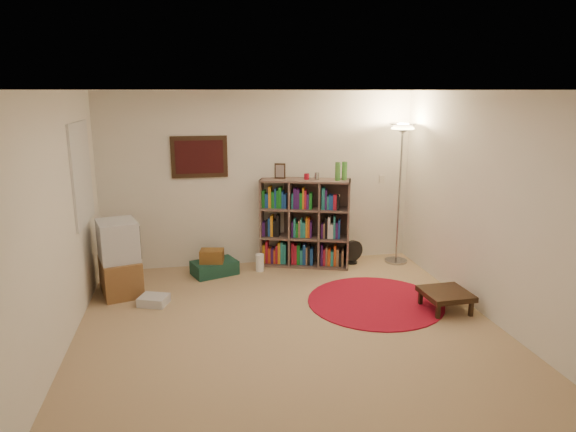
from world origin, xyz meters
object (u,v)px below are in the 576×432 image
floor_fan (353,252)px  side_table (446,294)px  suitcase (215,268)px  floor_lamp (402,148)px  tv_stand (120,259)px  bookshelf (304,224)px

floor_fan → side_table: (0.55, -1.81, 0.02)m
suitcase → floor_lamp: bearing=-19.5°
tv_stand → suitcase: bearing=5.6°
bookshelf → side_table: (1.28, -1.89, -0.42)m
bookshelf → floor_lamp: (1.39, -0.13, 1.09)m
suitcase → side_table: (2.58, -1.73, 0.10)m
tv_stand → bookshelf: bearing=-1.8°
floor_lamp → suitcase: size_ratio=2.98×
tv_stand → suitcase: (1.19, 0.47, -0.36)m
bookshelf → floor_fan: bearing=12.1°
bookshelf → suitcase: (-1.31, -0.16, -0.52)m
floor_fan → tv_stand: (-3.22, -0.55, 0.28)m
floor_lamp → tv_stand: (-3.88, -0.50, -1.25)m
bookshelf → side_table: bookshelf is taller
floor_fan → side_table: size_ratio=0.66×
side_table → floor_fan: bearing=106.8°
suitcase → side_table: side_table is taller
floor_fan → suitcase: floor_fan is taller
bookshelf → side_table: bearing=-37.6°
bookshelf → side_table: size_ratio=2.86×
tv_stand → side_table: 3.98m
tv_stand → side_table: size_ratio=1.75×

